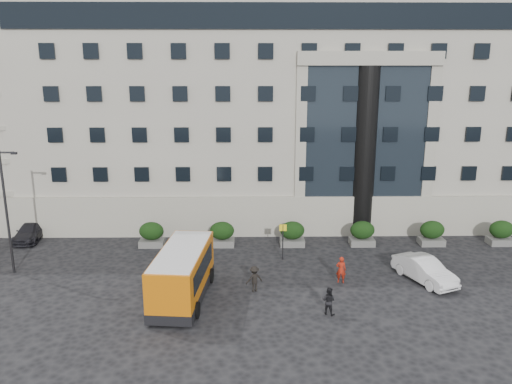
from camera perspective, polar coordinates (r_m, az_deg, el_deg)
The scene contains 20 objects.
ground at distance 30.26m, azimuth -6.96°, elevation -11.24°, with size 120.00×120.00×0.00m, color black.
civic_building at distance 49.42m, azimuth 2.45°, elevation 9.58°, with size 44.00×24.00×18.00m, color gray.
entrance_column at distance 39.03m, azimuth 12.24°, elevation 4.36°, with size 1.80×1.80×13.00m, color black.
apartment_far at distance 71.86m, azimuth -26.22°, elevation 11.19°, with size 13.00×13.00×22.00m, color brown.
hedge_a at distance 37.67m, azimuth -11.85°, elevation -4.73°, with size 1.80×1.26×1.84m.
hedge_b at distance 37.03m, azimuth -3.90°, elevation -4.78°, with size 1.80×1.26×1.84m.
hedge_c at distance 37.11m, azimuth 4.17°, elevation -4.74°, with size 1.80×1.26×1.84m.
hedge_d at distance 37.92m, azimuth 12.05°, elevation -4.61°, with size 1.80×1.26×1.84m.
hedge_e at distance 39.40m, azimuth 19.46°, elevation -4.41°, with size 1.80×1.26×1.84m.
hedge_f at distance 41.48m, azimuth 26.23°, elevation -4.17°, with size 1.80×1.26×1.84m.
street_lamp at distance 34.83m, azimuth -26.58°, elevation -1.60°, with size 1.16×0.18×8.00m.
bus_stop_sign at distance 34.15m, azimuth 3.09°, elevation -5.00°, with size 0.50×0.08×2.52m.
minibus at distance 28.90m, azimuth -8.40°, elevation -9.02°, with size 3.18×7.24×2.94m.
red_truck at distance 50.20m, azimuth -21.40°, elevation 0.02°, with size 3.29×5.81×2.96m.
parked_car_c at distance 42.12m, azimuth -24.37°, elevation -4.13°, with size 1.75×4.31×1.25m, color black.
parked_car_d at distance 49.21m, azimuth -25.05°, elevation -1.60°, with size 2.33×5.05×1.40m, color black.
white_taxi at distance 32.81m, azimuth 18.70°, elevation -8.43°, with size 1.57×4.51×1.49m, color silver.
pedestrian_a at distance 31.33m, azimuth 9.69°, elevation -8.75°, with size 0.61×0.40×1.68m, color maroon.
pedestrian_b at distance 27.54m, azimuth 8.30°, elevation -12.20°, with size 0.75×0.58×1.53m, color black.
pedestrian_c at distance 29.78m, azimuth -0.19°, elevation -9.89°, with size 1.02×0.58×1.58m, color black.
Camera 1 is at (3.20, -27.18, 12.91)m, focal length 35.00 mm.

